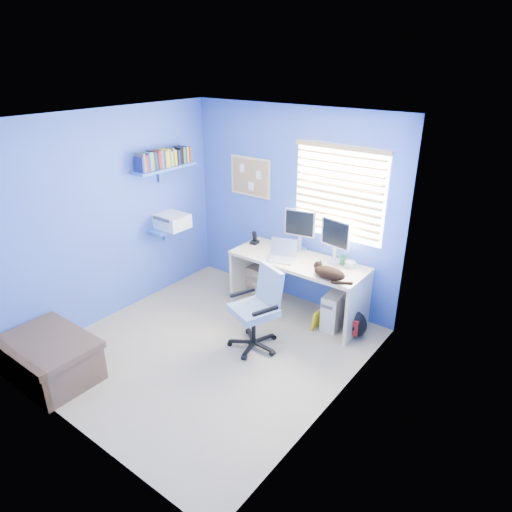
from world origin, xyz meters
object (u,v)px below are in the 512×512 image
Objects in this scene: desk at (297,286)px; laptop at (281,252)px; tower_pc at (335,309)px; office_chair at (257,319)px; cat at (329,273)px.

laptop reaches higher than desk.
desk is at bearing 23.06° from laptop.
office_chair reaches higher than tower_pc.
cat is at bearing -22.50° from desk.
desk is at bearing 92.30° from office_chair.
office_chair is (-0.51, -0.65, -0.46)m from cat.
office_chair is at bearing -87.70° from desk.
laptop is 0.35× the size of office_chair.
desk reaches higher than tower_pc.
tower_pc is at bearing -4.54° from laptop.
desk is 0.74m from cat.
office_chair is (0.20, -0.74, -0.50)m from laptop.
tower_pc is at bearing 113.89° from cat.
cat is at bearing -24.34° from laptop.
desk is 1.83× the size of office_chair.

